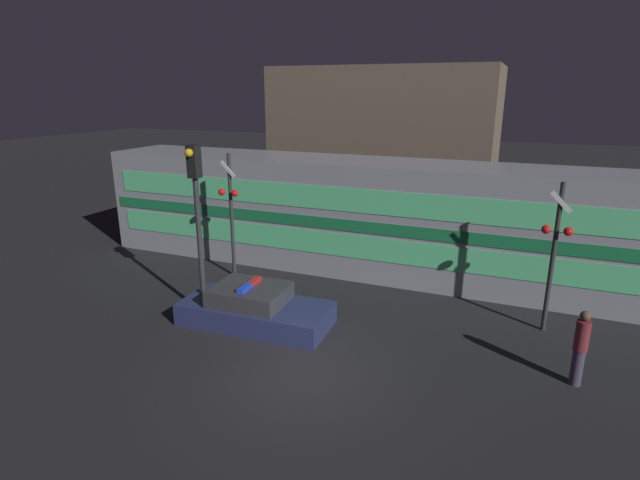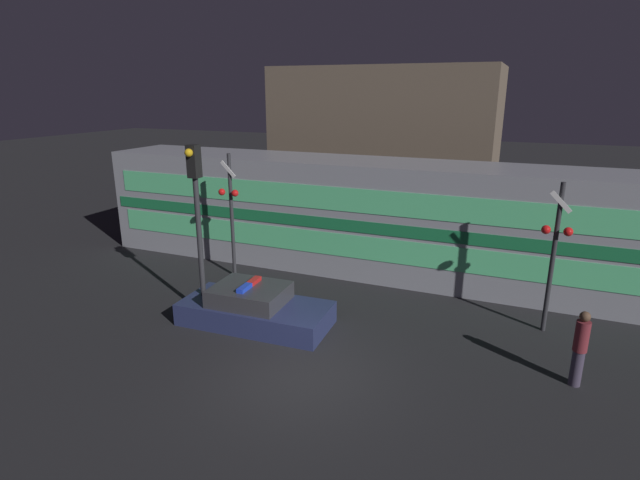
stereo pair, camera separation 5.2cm
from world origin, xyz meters
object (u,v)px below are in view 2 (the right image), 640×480
(crossing_signal_near, at_px, (554,250))
(train, at_px, (370,217))
(pedestrian, at_px, (580,348))
(traffic_light_corner, at_px, (197,206))
(police_car, at_px, (254,309))

(crossing_signal_near, bearing_deg, train, 153.96)
(pedestrian, xyz_separation_m, crossing_signal_near, (-0.64, 2.60, 1.43))
(pedestrian, distance_m, traffic_light_corner, 10.21)
(train, bearing_deg, pedestrian, -39.84)
(crossing_signal_near, relative_size, traffic_light_corner, 0.83)
(train, distance_m, police_car, 6.06)
(crossing_signal_near, height_order, traffic_light_corner, traffic_light_corner)
(police_car, distance_m, pedestrian, 8.26)
(crossing_signal_near, bearing_deg, pedestrian, -76.14)
(train, bearing_deg, crossing_signal_near, -26.04)
(pedestrian, height_order, traffic_light_corner, traffic_light_corner)
(pedestrian, xyz_separation_m, traffic_light_corner, (-9.94, -0.16, 2.36))
(police_car, bearing_deg, crossing_signal_near, 17.12)
(police_car, xyz_separation_m, crossing_signal_near, (7.61, 2.71, 1.90))
(police_car, distance_m, traffic_light_corner, 3.30)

